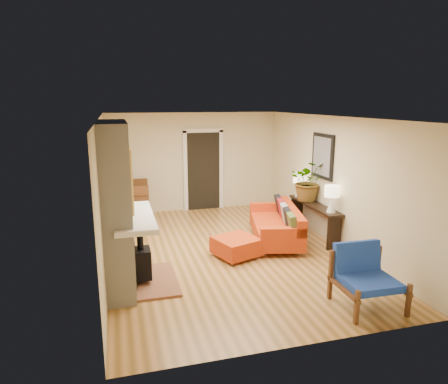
{
  "coord_description": "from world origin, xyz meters",
  "views": [
    {
      "loc": [
        -2.01,
        -7.14,
        2.89
      ],
      "look_at": [
        0.0,
        0.2,
        1.15
      ],
      "focal_mm": 32.0,
      "sensor_mm": 36.0,
      "label": 1
    }
  ],
  "objects_px": {
    "lamp_far": "(299,182)",
    "houseplant": "(309,181)",
    "dining_table": "(136,196)",
    "console_table": "(314,211)",
    "lamp_near": "(332,196)",
    "ottoman": "(236,246)",
    "blue_chair": "(364,273)",
    "sofa": "(279,224)"
  },
  "relations": [
    {
      "from": "sofa",
      "to": "lamp_far",
      "type": "height_order",
      "value": "lamp_far"
    },
    {
      "from": "blue_chair",
      "to": "houseplant",
      "type": "distance_m",
      "value": 3.35
    },
    {
      "from": "dining_table",
      "to": "houseplant",
      "type": "relative_size",
      "value": 1.99
    },
    {
      "from": "blue_chair",
      "to": "lamp_near",
      "type": "bearing_deg",
      "value": 71.82
    },
    {
      "from": "lamp_near",
      "to": "lamp_far",
      "type": "xyz_separation_m",
      "value": [
        0.0,
        1.44,
        0.0
      ]
    },
    {
      "from": "ottoman",
      "to": "console_table",
      "type": "relative_size",
      "value": 0.51
    },
    {
      "from": "lamp_far",
      "to": "console_table",
      "type": "bearing_deg",
      "value": -90.0
    },
    {
      "from": "lamp_far",
      "to": "lamp_near",
      "type": "bearing_deg",
      "value": -90.0
    },
    {
      "from": "lamp_near",
      "to": "lamp_far",
      "type": "relative_size",
      "value": 1.0
    },
    {
      "from": "lamp_far",
      "to": "houseplant",
      "type": "xyz_separation_m",
      "value": [
        -0.01,
        -0.46,
        0.11
      ]
    },
    {
      "from": "ottoman",
      "to": "blue_chair",
      "type": "bearing_deg",
      "value": -60.39
    },
    {
      "from": "ottoman",
      "to": "dining_table",
      "type": "height_order",
      "value": "dining_table"
    },
    {
      "from": "dining_table",
      "to": "ottoman",
      "type": "bearing_deg",
      "value": -60.24
    },
    {
      "from": "sofa",
      "to": "lamp_near",
      "type": "relative_size",
      "value": 4.03
    },
    {
      "from": "ottoman",
      "to": "dining_table",
      "type": "relative_size",
      "value": 0.52
    },
    {
      "from": "houseplant",
      "to": "console_table",
      "type": "bearing_deg",
      "value": -88.12
    },
    {
      "from": "blue_chair",
      "to": "houseplant",
      "type": "bearing_deg",
      "value": 77.34
    },
    {
      "from": "dining_table",
      "to": "houseplant",
      "type": "height_order",
      "value": "houseplant"
    },
    {
      "from": "lamp_near",
      "to": "dining_table",
      "type": "bearing_deg",
      "value": 141.53
    },
    {
      "from": "sofa",
      "to": "console_table",
      "type": "bearing_deg",
      "value": 3.64
    },
    {
      "from": "dining_table",
      "to": "blue_chair",
      "type": "bearing_deg",
      "value": -60.31
    },
    {
      "from": "blue_chair",
      "to": "lamp_far",
      "type": "xyz_separation_m",
      "value": [
        0.73,
        3.66,
        0.59
      ]
    },
    {
      "from": "dining_table",
      "to": "console_table",
      "type": "distance_m",
      "value": 4.27
    },
    {
      "from": "dining_table",
      "to": "lamp_near",
      "type": "distance_m",
      "value": 4.67
    },
    {
      "from": "ottoman",
      "to": "console_table",
      "type": "height_order",
      "value": "console_table"
    },
    {
      "from": "console_table",
      "to": "houseplant",
      "type": "height_order",
      "value": "houseplant"
    },
    {
      "from": "ottoman",
      "to": "dining_table",
      "type": "distance_m",
      "value": 3.38
    },
    {
      "from": "console_table",
      "to": "lamp_near",
      "type": "bearing_deg",
      "value": -90.0
    },
    {
      "from": "blue_chair",
      "to": "lamp_near",
      "type": "distance_m",
      "value": 2.41
    },
    {
      "from": "lamp_near",
      "to": "lamp_far",
      "type": "bearing_deg",
      "value": 90.0
    },
    {
      "from": "dining_table",
      "to": "houseplant",
      "type": "xyz_separation_m",
      "value": [
        3.63,
        -1.92,
        0.55
      ]
    },
    {
      "from": "console_table",
      "to": "houseplant",
      "type": "relative_size",
      "value": 2.05
    },
    {
      "from": "console_table",
      "to": "lamp_far",
      "type": "bearing_deg",
      "value": 90.0
    },
    {
      "from": "dining_table",
      "to": "console_table",
      "type": "relative_size",
      "value": 0.97
    },
    {
      "from": "ottoman",
      "to": "sofa",
      "type": "bearing_deg",
      "value": 29.37
    },
    {
      "from": "dining_table",
      "to": "lamp_far",
      "type": "xyz_separation_m",
      "value": [
        3.64,
        -1.45,
        0.43
      ]
    },
    {
      "from": "sofa",
      "to": "ottoman",
      "type": "height_order",
      "value": "sofa"
    },
    {
      "from": "lamp_near",
      "to": "lamp_far",
      "type": "distance_m",
      "value": 1.44
    },
    {
      "from": "houseplant",
      "to": "ottoman",
      "type": "bearing_deg",
      "value": -153.1
    },
    {
      "from": "console_table",
      "to": "blue_chair",
      "type": "bearing_deg",
      "value": -104.13
    },
    {
      "from": "ottoman",
      "to": "lamp_near",
      "type": "distance_m",
      "value": 2.15
    },
    {
      "from": "blue_chair",
      "to": "console_table",
      "type": "relative_size",
      "value": 0.48
    }
  ]
}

